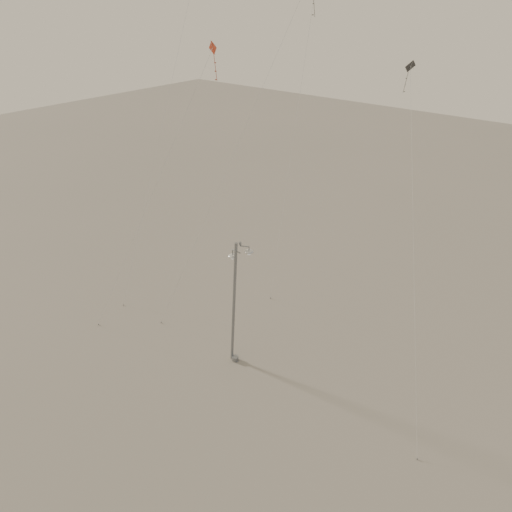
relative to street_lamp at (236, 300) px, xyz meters
The scene contains 5 objects.
ground 5.42m from the street_lamp, 97.08° to the right, with size 160.00×160.00×0.00m, color gray.
street_lamp is the anchor object (origin of this frame).
kite_1 14.07m from the street_lamp, 102.36° to the left, with size 7.33×7.13×22.22m.
kite_3 9.99m from the street_lamp, behind, with size 9.14×3.88×18.83m.
kite_4 12.62m from the street_lamp, 43.50° to the left, with size 7.15×9.00×17.67m.
Camera 1 is at (16.97, -15.76, 21.11)m, focal length 35.00 mm.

